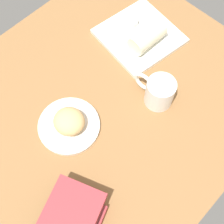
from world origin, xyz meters
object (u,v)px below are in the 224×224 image
(scone_pastry, at_px, (69,121))
(square_plate, at_px, (139,36))
(round_plate, at_px, (69,126))
(sauce_cup, at_px, (131,21))
(breakfast_wrap, at_px, (147,37))
(coffee_mug, at_px, (159,92))

(scone_pastry, height_order, square_plate, scone_pastry)
(round_plate, relative_size, square_plate, 0.76)
(scone_pastry, distance_m, sauce_cup, 0.44)
(round_plate, xyz_separation_m, breakfast_wrap, (0.40, 0.03, 0.04))
(scone_pastry, height_order, coffee_mug, coffee_mug)
(square_plate, relative_size, sauce_cup, 5.08)
(round_plate, xyz_separation_m, sauce_cup, (0.42, 0.13, 0.02))
(scone_pastry, distance_m, coffee_mug, 0.29)
(breakfast_wrap, relative_size, coffee_mug, 0.91)
(scone_pastry, xyz_separation_m, square_plate, (0.41, 0.08, -0.04))
(coffee_mug, bearing_deg, round_plate, 153.30)
(round_plate, xyz_separation_m, scone_pastry, (0.00, -0.00, 0.04))
(round_plate, height_order, coffee_mug, coffee_mug)
(round_plate, height_order, breakfast_wrap, breakfast_wrap)
(breakfast_wrap, distance_m, coffee_mug, 0.21)
(sauce_cup, distance_m, breakfast_wrap, 0.10)
(square_plate, height_order, breakfast_wrap, breakfast_wrap)
(round_plate, height_order, scone_pastry, scone_pastry)
(scone_pastry, relative_size, sauce_cup, 1.94)
(round_plate, distance_m, sauce_cup, 0.44)
(square_plate, bearing_deg, scone_pastry, -168.63)
(sauce_cup, bearing_deg, square_plate, -105.80)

